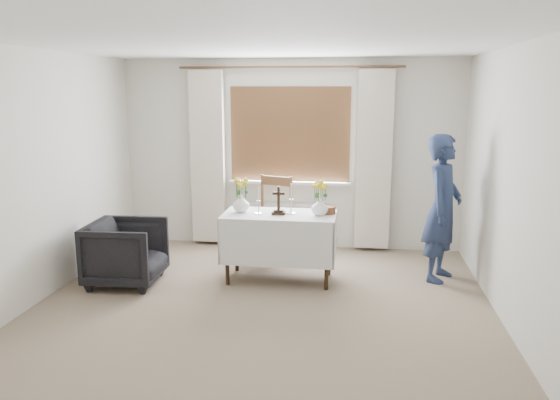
% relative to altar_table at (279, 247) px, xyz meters
% --- Properties ---
extents(ground, '(5.00, 5.00, 0.00)m').
position_rel_altar_table_xyz_m(ground, '(-0.06, -1.11, -0.38)').
color(ground, gray).
rests_on(ground, ground).
extents(altar_table, '(1.24, 0.64, 0.76)m').
position_rel_altar_table_xyz_m(altar_table, '(0.00, 0.00, 0.00)').
color(altar_table, white).
rests_on(altar_table, ground).
extents(wooden_chair, '(0.60, 0.60, 1.03)m').
position_rel_altar_table_xyz_m(wooden_chair, '(-0.24, 0.77, 0.14)').
color(wooden_chair, brown).
rests_on(wooden_chair, ground).
extents(armchair, '(0.81, 0.79, 0.71)m').
position_rel_altar_table_xyz_m(armchair, '(-1.65, -0.35, -0.03)').
color(armchair, black).
rests_on(armchair, ground).
extents(person, '(0.59, 0.70, 1.63)m').
position_rel_altar_table_xyz_m(person, '(1.78, 0.29, 0.43)').
color(person, navy).
rests_on(person, ground).
extents(radiator, '(1.10, 0.10, 0.60)m').
position_rel_altar_table_xyz_m(radiator, '(-0.06, 1.31, -0.08)').
color(radiator, silver).
rests_on(radiator, ground).
extents(wooden_cross, '(0.14, 0.10, 0.31)m').
position_rel_altar_table_xyz_m(wooden_cross, '(-0.00, -0.03, 0.54)').
color(wooden_cross, black).
rests_on(wooden_cross, altar_table).
extents(candlestick_left, '(0.10, 0.10, 0.30)m').
position_rel_altar_table_xyz_m(candlestick_left, '(-0.23, -0.04, 0.53)').
color(candlestick_left, silver).
rests_on(candlestick_left, altar_table).
extents(candlestick_right, '(0.13, 0.13, 0.34)m').
position_rel_altar_table_xyz_m(candlestick_right, '(0.13, 0.02, 0.55)').
color(candlestick_right, silver).
rests_on(candlestick_right, altar_table).
extents(flower_vase_left, '(0.23, 0.23, 0.20)m').
position_rel_altar_table_xyz_m(flower_vase_left, '(-0.43, 0.03, 0.48)').
color(flower_vase_left, white).
rests_on(flower_vase_left, altar_table).
extents(flower_vase_right, '(0.19, 0.19, 0.19)m').
position_rel_altar_table_xyz_m(flower_vase_right, '(0.44, -0.01, 0.48)').
color(flower_vase_right, white).
rests_on(flower_vase_right, altar_table).
extents(wicker_basket, '(0.28, 0.28, 0.08)m').
position_rel_altar_table_xyz_m(wicker_basket, '(0.51, 0.10, 0.42)').
color(wicker_basket, brown).
rests_on(wicker_basket, altar_table).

